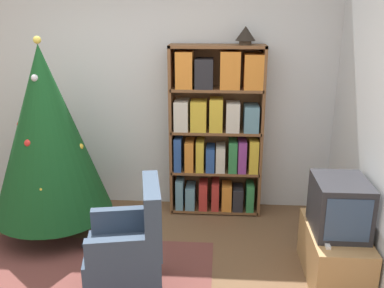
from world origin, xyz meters
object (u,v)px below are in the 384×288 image
(television, at_px, (340,206))
(table_lamp, at_px, (246,34))
(christmas_tree, at_px, (47,133))
(armchair, at_px, (129,257))
(bookshelf, at_px, (217,130))

(television, distance_m, table_lamp, 1.88)
(television, xyz_separation_m, christmas_tree, (-2.59, 0.60, 0.38))
(table_lamp, bearing_deg, christmas_tree, -162.32)
(television, distance_m, christmas_tree, 2.68)
(table_lamp, bearing_deg, television, -58.48)
(television, xyz_separation_m, table_lamp, (-0.73, 1.19, 1.26))
(christmas_tree, bearing_deg, armchair, -44.35)
(armchair, bearing_deg, table_lamp, 137.76)
(christmas_tree, relative_size, armchair, 2.09)
(armchair, xyz_separation_m, table_lamp, (0.91, 1.51, 1.59))
(bookshelf, distance_m, armchair, 1.75)
(bookshelf, height_order, television, bookshelf)
(christmas_tree, bearing_deg, television, -13.07)
(armchair, bearing_deg, television, 89.91)
(christmas_tree, xyz_separation_m, table_lamp, (1.86, 0.59, 0.88))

